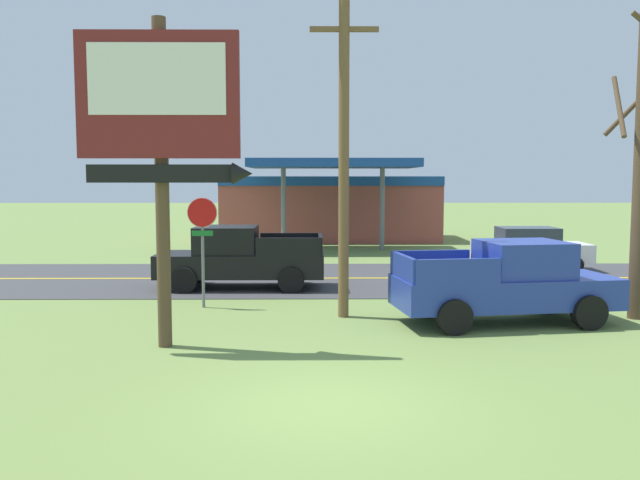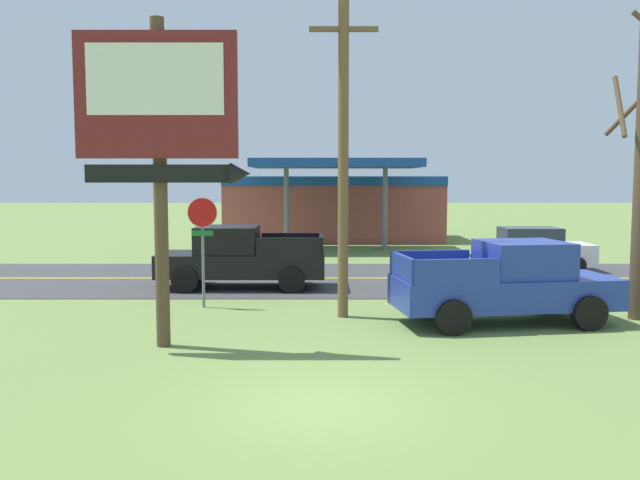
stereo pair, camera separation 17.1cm
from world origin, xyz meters
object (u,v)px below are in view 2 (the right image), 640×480
object	(u,v)px
utility_pole	(343,137)
gas_station	(333,206)
pickup_black_on_road	(240,258)
car_white_near_lane	(533,249)
stop_sign	(203,232)
motel_sign	(160,124)
pickup_blue_parked_on_lawn	(507,283)

from	to	relation	value
utility_pole	gas_station	bearing A→B (deg)	89.49
pickup_black_on_road	car_white_near_lane	bearing A→B (deg)	20.85
pickup_black_on_road	stop_sign	bearing A→B (deg)	-100.60
motel_sign	stop_sign	size ratio (longest dim) A/B	2.24
motel_sign	pickup_blue_parked_on_lawn	distance (m)	8.71
utility_pole	gas_station	xyz separation A→B (m)	(0.19, 21.63, -2.51)
car_white_near_lane	gas_station	bearing A→B (deg)	118.64
motel_sign	car_white_near_lane	xyz separation A→B (m)	(11.14, 11.52, -3.68)
utility_pole	pickup_blue_parked_on_lawn	xyz separation A→B (m)	(3.88, -0.76, -3.49)
car_white_near_lane	stop_sign	bearing A→B (deg)	-147.06
utility_pole	motel_sign	bearing A→B (deg)	-140.40
utility_pole	pickup_black_on_road	distance (m)	6.43
motel_sign	car_white_near_lane	distance (m)	16.44
stop_sign	motel_sign	bearing A→B (deg)	-90.50
utility_pole	gas_station	size ratio (longest dim) A/B	0.69
motel_sign	utility_pole	size ratio (longest dim) A/B	0.79
gas_station	car_white_near_lane	size ratio (longest dim) A/B	2.86
motel_sign	pickup_blue_parked_on_lawn	bearing A→B (deg)	17.04
gas_station	pickup_blue_parked_on_lawn	xyz separation A→B (m)	(3.68, -22.39, -0.98)
pickup_blue_parked_on_lawn	stop_sign	bearing A→B (deg)	165.25
car_white_near_lane	pickup_black_on_road	bearing A→B (deg)	-159.15
utility_pole	car_white_near_lane	size ratio (longest dim) A/B	1.98
pickup_black_on_road	gas_station	bearing A→B (deg)	79.17
utility_pole	gas_station	world-z (taller)	utility_pole
gas_station	motel_sign	bearing A→B (deg)	-99.02
stop_sign	gas_station	world-z (taller)	gas_station
stop_sign	car_white_near_lane	bearing A→B (deg)	32.94
pickup_blue_parked_on_lawn	utility_pole	bearing A→B (deg)	168.96
gas_station	utility_pole	bearing A→B (deg)	-90.51
pickup_blue_parked_on_lawn	motel_sign	bearing A→B (deg)	-162.96
pickup_blue_parked_on_lawn	car_white_near_lane	size ratio (longest dim) A/B	1.29
stop_sign	pickup_blue_parked_on_lawn	size ratio (longest dim) A/B	0.54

